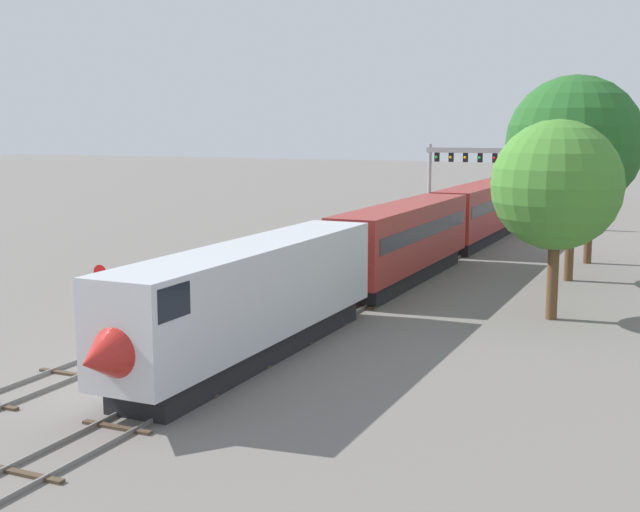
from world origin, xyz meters
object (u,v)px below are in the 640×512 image
passenger_train (480,211)px  trackside_tree_left (593,148)px  stop_sign (101,285)px  signal_gantry (487,165)px  trackside_tree_right (574,144)px  trackside_tree_mid (557,185)px

passenger_train → trackside_tree_left: size_ratio=8.92×
trackside_tree_left → stop_sign: bearing=-124.3°
signal_gantry → trackside_tree_left: size_ratio=1.11×
stop_sign → trackside_tree_right: 29.47m
passenger_train → stop_sign: 37.78m
stop_sign → trackside_tree_right: bearing=47.5°
stop_sign → trackside_tree_mid: size_ratio=0.29×
signal_gantry → trackside_tree_left: bearing=-58.6°
signal_gantry → trackside_tree_mid: (12.39, -38.39, 0.84)m
signal_gantry → passenger_train: bearing=-79.2°
trackside_tree_left → trackside_tree_right: bearing=-91.8°
trackside_tree_right → trackside_tree_mid: bearing=-86.2°
trackside_tree_mid → passenger_train: bearing=110.9°
trackside_tree_right → passenger_train: bearing=121.6°
signal_gantry → stop_sign: (-7.75, -48.22, -4.00)m
passenger_train → trackside_tree_right: size_ratio=7.64×
signal_gantry → stop_sign: size_ratio=4.20×
trackside_tree_left → trackside_tree_right: (-0.24, -7.56, 0.47)m
trackside_tree_mid → trackside_tree_right: bearing=93.8°
signal_gantry → trackside_tree_mid: trackside_tree_mid is taller
stop_sign → passenger_train: bearing=74.6°
stop_sign → trackside_tree_right: trackside_tree_right is taller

